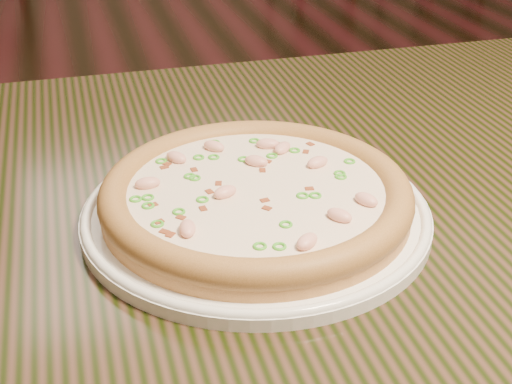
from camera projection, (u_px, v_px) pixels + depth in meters
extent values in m
plane|color=black|center=(300.00, 250.00, 1.98)|extent=(9.00, 9.00, 0.00)
cube|color=black|center=(352.00, 197.00, 0.76)|extent=(1.20, 0.80, 0.04)
cylinder|color=white|center=(256.00, 214.00, 0.68)|extent=(0.33, 0.33, 0.01)
torus|color=white|center=(256.00, 209.00, 0.67)|extent=(0.33, 0.33, 0.01)
cylinder|color=tan|center=(256.00, 200.00, 0.67)|extent=(0.29, 0.29, 0.02)
torus|color=#AD7542|center=(256.00, 192.00, 0.67)|extent=(0.29, 0.29, 0.03)
cylinder|color=#F5E4C7|center=(256.00, 190.00, 0.66)|extent=(0.24, 0.24, 0.00)
ellipsoid|color=#F2B29E|center=(317.00, 162.00, 0.70)|extent=(0.03, 0.02, 0.01)
ellipsoid|color=#F2B29E|center=(176.00, 157.00, 0.71)|extent=(0.03, 0.03, 0.01)
ellipsoid|color=#F2B29E|center=(256.00, 161.00, 0.70)|extent=(0.03, 0.03, 0.01)
ellipsoid|color=#F2B29E|center=(366.00, 200.00, 0.64)|extent=(0.02, 0.03, 0.01)
ellipsoid|color=#F2B29E|center=(268.00, 144.00, 0.74)|extent=(0.03, 0.02, 0.01)
ellipsoid|color=#F2B29E|center=(148.00, 183.00, 0.66)|extent=(0.02, 0.02, 0.01)
ellipsoid|color=#F2B29E|center=(187.00, 228.00, 0.59)|extent=(0.02, 0.03, 0.01)
ellipsoid|color=#F2B29E|center=(339.00, 215.00, 0.61)|extent=(0.03, 0.03, 0.01)
ellipsoid|color=#F2B29E|center=(214.00, 146.00, 0.73)|extent=(0.03, 0.03, 0.01)
ellipsoid|color=#F2B29E|center=(307.00, 241.00, 0.58)|extent=(0.03, 0.03, 0.01)
ellipsoid|color=#F2B29E|center=(282.00, 148.00, 0.73)|extent=(0.03, 0.03, 0.01)
ellipsoid|color=#F2B29E|center=(225.00, 192.00, 0.65)|extent=(0.03, 0.02, 0.01)
cube|color=maroon|center=(194.00, 170.00, 0.69)|extent=(0.01, 0.01, 0.00)
cube|color=maroon|center=(265.00, 201.00, 0.64)|extent=(0.01, 0.01, 0.00)
cube|color=maroon|center=(306.00, 152.00, 0.73)|extent=(0.01, 0.01, 0.00)
cube|color=maroon|center=(263.00, 171.00, 0.69)|extent=(0.01, 0.01, 0.00)
cube|color=maroon|center=(164.00, 168.00, 0.70)|extent=(0.01, 0.01, 0.00)
cube|color=maroon|center=(209.00, 192.00, 0.66)|extent=(0.01, 0.01, 0.00)
cube|color=maroon|center=(309.00, 189.00, 0.66)|extent=(0.01, 0.01, 0.00)
cube|color=maroon|center=(267.00, 162.00, 0.71)|extent=(0.01, 0.01, 0.00)
cube|color=maroon|center=(267.00, 209.00, 0.63)|extent=(0.01, 0.01, 0.00)
cube|color=maroon|center=(153.00, 206.00, 0.63)|extent=(0.01, 0.01, 0.00)
cube|color=maroon|center=(306.00, 244.00, 0.58)|extent=(0.01, 0.01, 0.00)
cube|color=maroon|center=(203.00, 209.00, 0.63)|extent=(0.01, 0.01, 0.00)
cube|color=maroon|center=(219.00, 184.00, 0.67)|extent=(0.01, 0.01, 0.00)
cube|color=maroon|center=(181.00, 218.00, 0.62)|extent=(0.01, 0.01, 0.00)
cube|color=maroon|center=(170.00, 236.00, 0.59)|extent=(0.01, 0.01, 0.00)
cube|color=maroon|center=(159.00, 222.00, 0.61)|extent=(0.01, 0.01, 0.00)
cube|color=maroon|center=(167.00, 165.00, 0.70)|extent=(0.01, 0.01, 0.00)
cube|color=maroon|center=(164.00, 233.00, 0.60)|extent=(0.01, 0.01, 0.00)
cube|color=maroon|center=(277.00, 145.00, 0.75)|extent=(0.01, 0.01, 0.00)
cube|color=maroon|center=(310.00, 145.00, 0.75)|extent=(0.01, 0.01, 0.00)
torus|color=green|center=(202.00, 200.00, 0.64)|extent=(0.01, 0.01, 0.00)
torus|color=green|center=(279.00, 247.00, 0.58)|extent=(0.02, 0.02, 0.00)
torus|color=green|center=(195.00, 178.00, 0.68)|extent=(0.02, 0.02, 0.00)
torus|color=green|center=(190.00, 176.00, 0.68)|extent=(0.02, 0.02, 0.00)
torus|color=green|center=(340.00, 174.00, 0.69)|extent=(0.02, 0.02, 0.00)
torus|color=green|center=(179.00, 212.00, 0.62)|extent=(0.02, 0.02, 0.00)
torus|color=green|center=(214.00, 157.00, 0.72)|extent=(0.01, 0.01, 0.00)
torus|color=green|center=(148.00, 198.00, 0.65)|extent=(0.02, 0.02, 0.00)
torus|color=green|center=(214.00, 143.00, 0.75)|extent=(0.02, 0.02, 0.00)
torus|color=green|center=(341.00, 177.00, 0.68)|extent=(0.01, 0.01, 0.00)
torus|color=green|center=(161.00, 161.00, 0.71)|extent=(0.01, 0.01, 0.00)
torus|color=green|center=(143.00, 182.00, 0.67)|extent=(0.01, 0.01, 0.00)
torus|color=green|center=(136.00, 199.00, 0.64)|extent=(0.02, 0.02, 0.00)
torus|color=green|center=(148.00, 206.00, 0.63)|extent=(0.02, 0.02, 0.00)
torus|color=green|center=(272.00, 156.00, 0.72)|extent=(0.02, 0.02, 0.00)
torus|color=green|center=(295.00, 151.00, 0.73)|extent=(0.02, 0.02, 0.00)
torus|color=green|center=(254.00, 141.00, 0.75)|extent=(0.02, 0.02, 0.00)
torus|color=green|center=(199.00, 158.00, 0.72)|extent=(0.02, 0.02, 0.00)
torus|color=green|center=(260.00, 246.00, 0.58)|extent=(0.01, 0.01, 0.00)
torus|color=green|center=(350.00, 161.00, 0.71)|extent=(0.01, 0.01, 0.00)
torus|color=green|center=(302.00, 196.00, 0.65)|extent=(0.02, 0.02, 0.00)
torus|color=green|center=(243.00, 159.00, 0.71)|extent=(0.02, 0.02, 0.00)
torus|color=green|center=(157.00, 224.00, 0.61)|extent=(0.02, 0.02, 0.00)
torus|color=green|center=(286.00, 225.00, 0.60)|extent=(0.01, 0.01, 0.00)
torus|color=green|center=(315.00, 196.00, 0.65)|extent=(0.02, 0.02, 0.00)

